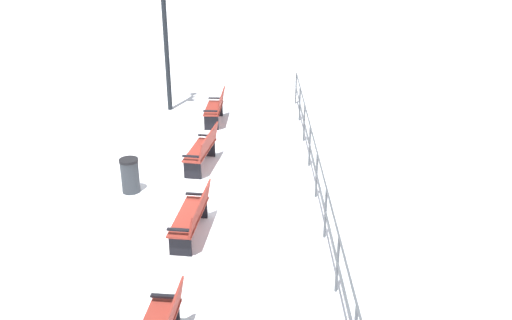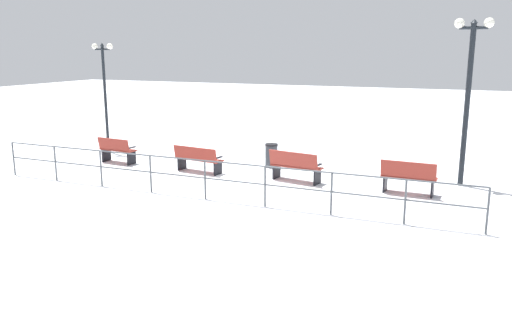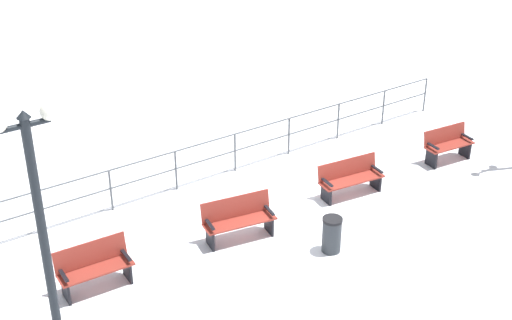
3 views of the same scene
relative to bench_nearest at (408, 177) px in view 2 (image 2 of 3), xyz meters
name	(u,v)px [view 2 (image 2 of 3)]	position (x,y,z in m)	size (l,w,h in m)	color
ground_plane	(246,176)	(0.14, 4.92, -0.49)	(80.00, 80.00, 0.00)	white
bench_nearest	(408,177)	(0.00, 0.00, 0.00)	(0.59, 1.49, 0.96)	maroon
bench_second	(295,166)	(0.11, 3.30, 0.00)	(0.80, 1.67, 0.95)	maroon
bench_third	(198,159)	(0.02, 6.57, -0.04)	(0.72, 1.69, 0.87)	maroon
bench_fourth	(117,150)	(0.12, 9.86, -0.02)	(0.64, 1.41, 0.91)	maroon
lamppost_near	(469,79)	(1.60, -1.31, 2.61)	(0.28, 1.03, 4.76)	black
lamppost_middle	(104,79)	(1.60, 11.42, 2.30)	(0.23, 0.92, 4.15)	black
waterfront_railing	(205,173)	(-2.54, 4.92, 0.22)	(0.05, 13.76, 1.07)	#4C5156
trash_bin	(271,155)	(1.64, 4.66, -0.09)	(0.43, 0.43, 0.81)	#2D3338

